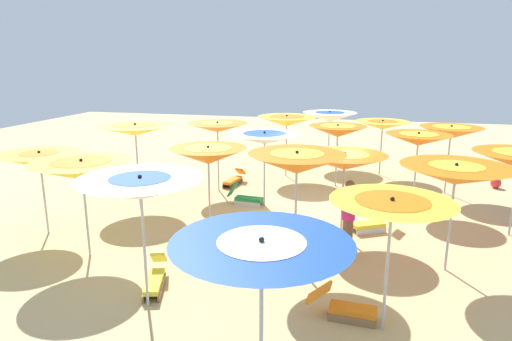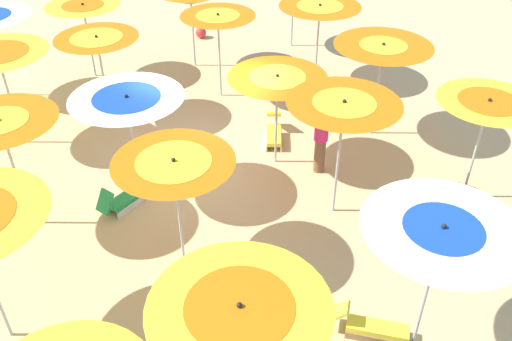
{
  "view_description": "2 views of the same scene",
  "coord_description": "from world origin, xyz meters",
  "px_view_note": "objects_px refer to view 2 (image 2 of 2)",
  "views": [
    {
      "loc": [
        11.94,
        1.24,
        4.36
      ],
      "look_at": [
        -1.08,
        -1.97,
        1.0
      ],
      "focal_mm": 31.17,
      "sensor_mm": 36.0,
      "label": 1
    },
    {
      "loc": [
        6.04,
        -8.16,
        7.15
      ],
      "look_at": [
        1.89,
        -1.3,
        1.33
      ],
      "focal_mm": 38.51,
      "sensor_mm": 36.0,
      "label": 2
    }
  ],
  "objects_px": {
    "beach_umbrella_8": "(218,22)",
    "lounger_4": "(371,327)",
    "lounger_2": "(448,201)",
    "beach_ball": "(201,33)",
    "beach_umbrella_5": "(441,238)",
    "lounger_1": "(274,132)",
    "beach_umbrella_2": "(382,53)",
    "beach_umbrella_13": "(98,45)",
    "lounger_3": "(124,199)",
    "beach_umbrella_3": "(319,13)",
    "beach_umbrella_11": "(175,172)",
    "beachgoer_0": "(321,136)",
    "beach_umbrella_7": "(277,85)",
    "lounger_0": "(15,194)",
    "beach_umbrella_10": "(240,318)",
    "beach_umbrella_12": "(128,105)",
    "beach_umbrella_1": "(488,108)",
    "beach_umbrella_17": "(1,128)",
    "beach_umbrella_14": "(84,10)",
    "beach_umbrella_6": "(343,113)"
  },
  "relations": [
    {
      "from": "beach_umbrella_8",
      "to": "lounger_4",
      "type": "xyz_separation_m",
      "value": [
        6.44,
        -5.36,
        -1.89
      ]
    },
    {
      "from": "lounger_2",
      "to": "beach_ball",
      "type": "distance_m",
      "value": 10.55
    },
    {
      "from": "beach_umbrella_5",
      "to": "lounger_1",
      "type": "relative_size",
      "value": 1.92
    },
    {
      "from": "beach_umbrella_2",
      "to": "beach_umbrella_5",
      "type": "relative_size",
      "value": 0.95
    },
    {
      "from": "beach_umbrella_13",
      "to": "lounger_3",
      "type": "distance_m",
      "value": 4.15
    },
    {
      "from": "beach_umbrella_3",
      "to": "beach_umbrella_11",
      "type": "bearing_deg",
      "value": -81.75
    },
    {
      "from": "beach_umbrella_3",
      "to": "lounger_4",
      "type": "distance_m",
      "value": 9.05
    },
    {
      "from": "beachgoer_0",
      "to": "lounger_3",
      "type": "bearing_deg",
      "value": -24.15
    },
    {
      "from": "beach_umbrella_5",
      "to": "beach_umbrella_7",
      "type": "bearing_deg",
      "value": 142.92
    },
    {
      "from": "lounger_3",
      "to": "beach_umbrella_5",
      "type": "bearing_deg",
      "value": -86.77
    },
    {
      "from": "beach_umbrella_11",
      "to": "beach_ball",
      "type": "xyz_separation_m",
      "value": [
        -5.73,
        8.49,
        -1.74
      ]
    },
    {
      "from": "beach_umbrella_3",
      "to": "beach_umbrella_7",
      "type": "relative_size",
      "value": 1.02
    },
    {
      "from": "beach_umbrella_13",
      "to": "lounger_2",
      "type": "bearing_deg",
      "value": 5.2
    },
    {
      "from": "beach_umbrella_11",
      "to": "beach_umbrella_8",
      "type": "bearing_deg",
      "value": 117.77
    },
    {
      "from": "beach_umbrella_3",
      "to": "lounger_0",
      "type": "distance_m",
      "value": 8.83
    },
    {
      "from": "beach_umbrella_11",
      "to": "beach_ball",
      "type": "relative_size",
      "value": 6.21
    },
    {
      "from": "lounger_3",
      "to": "beachgoer_0",
      "type": "relative_size",
      "value": 0.65
    },
    {
      "from": "beach_umbrella_10",
      "to": "lounger_2",
      "type": "height_order",
      "value": "beach_umbrella_10"
    },
    {
      "from": "beach_umbrella_13",
      "to": "lounger_1",
      "type": "bearing_deg",
      "value": 16.78
    },
    {
      "from": "beachgoer_0",
      "to": "beach_umbrella_12",
      "type": "bearing_deg",
      "value": -30.34
    },
    {
      "from": "lounger_1",
      "to": "lounger_4",
      "type": "bearing_deg",
      "value": 14.98
    },
    {
      "from": "lounger_0",
      "to": "beachgoer_0",
      "type": "xyz_separation_m",
      "value": [
        4.85,
        4.19,
        0.72
      ]
    },
    {
      "from": "beach_umbrella_1",
      "to": "beach_umbrella_8",
      "type": "xyz_separation_m",
      "value": [
        -6.8,
        1.07,
        -0.02
      ]
    },
    {
      "from": "beach_umbrella_8",
      "to": "beach_umbrella_17",
      "type": "distance_m",
      "value": 6.3
    },
    {
      "from": "beach_umbrella_8",
      "to": "beach_umbrella_11",
      "type": "bearing_deg",
      "value": -62.23
    },
    {
      "from": "beach_umbrella_8",
      "to": "beach_umbrella_13",
      "type": "bearing_deg",
      "value": -125.82
    },
    {
      "from": "beach_umbrella_3",
      "to": "beach_umbrella_14",
      "type": "distance_m",
      "value": 6.38
    },
    {
      "from": "beach_umbrella_3",
      "to": "beach_umbrella_12",
      "type": "relative_size",
      "value": 0.96
    },
    {
      "from": "beach_umbrella_3",
      "to": "lounger_0",
      "type": "relative_size",
      "value": 1.62
    },
    {
      "from": "beachgoer_0",
      "to": "beach_umbrella_7",
      "type": "bearing_deg",
      "value": -61.92
    },
    {
      "from": "lounger_4",
      "to": "beach_ball",
      "type": "height_order",
      "value": "lounger_4"
    },
    {
      "from": "beach_umbrella_14",
      "to": "lounger_1",
      "type": "bearing_deg",
      "value": -2.9
    },
    {
      "from": "beach_umbrella_14",
      "to": "lounger_3",
      "type": "xyz_separation_m",
      "value": [
        4.82,
        -4.09,
        -1.73
      ]
    },
    {
      "from": "beach_umbrella_7",
      "to": "lounger_0",
      "type": "height_order",
      "value": "beach_umbrella_7"
    },
    {
      "from": "beach_umbrella_12",
      "to": "beach_umbrella_17",
      "type": "height_order",
      "value": "beach_umbrella_17"
    },
    {
      "from": "lounger_2",
      "to": "beach_umbrella_6",
      "type": "bearing_deg",
      "value": 125.48
    },
    {
      "from": "beach_umbrella_13",
      "to": "lounger_0",
      "type": "relative_size",
      "value": 1.62
    },
    {
      "from": "beach_umbrella_10",
      "to": "beachgoer_0",
      "type": "height_order",
      "value": "beach_umbrella_10"
    },
    {
      "from": "beach_umbrella_2",
      "to": "lounger_1",
      "type": "bearing_deg",
      "value": -141.64
    },
    {
      "from": "beach_umbrella_2",
      "to": "beach_umbrella_14",
      "type": "xyz_separation_m",
      "value": [
        -8.04,
        -1.18,
        -0.15
      ]
    },
    {
      "from": "beach_umbrella_6",
      "to": "beach_umbrella_8",
      "type": "height_order",
      "value": "beach_umbrella_6"
    },
    {
      "from": "beach_umbrella_1",
      "to": "lounger_3",
      "type": "xyz_separation_m",
      "value": [
        -5.79,
        -3.91,
        -1.89
      ]
    },
    {
      "from": "beach_umbrella_12",
      "to": "beach_umbrella_14",
      "type": "height_order",
      "value": "beach_umbrella_12"
    },
    {
      "from": "beach_umbrella_14",
      "to": "lounger_1",
      "type": "height_order",
      "value": "beach_umbrella_14"
    },
    {
      "from": "beach_umbrella_2",
      "to": "beach_umbrella_13",
      "type": "distance_m",
      "value": 6.6
    },
    {
      "from": "beach_umbrella_3",
      "to": "lounger_3",
      "type": "distance_m",
      "value": 7.42
    },
    {
      "from": "beach_umbrella_10",
      "to": "beach_ball",
      "type": "distance_m",
      "value": 13.48
    },
    {
      "from": "beach_umbrella_1",
      "to": "beach_umbrella_11",
      "type": "height_order",
      "value": "beach_umbrella_1"
    },
    {
      "from": "beach_umbrella_3",
      "to": "beach_umbrella_12",
      "type": "xyz_separation_m",
      "value": [
        -0.83,
        -6.61,
        0.12
      ]
    },
    {
      "from": "beach_umbrella_14",
      "to": "beachgoer_0",
      "type": "bearing_deg",
      "value": -6.72
    }
  ]
}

